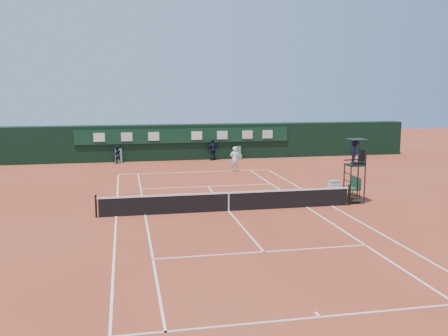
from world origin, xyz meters
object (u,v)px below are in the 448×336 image
Objects in this scene: player_bench at (353,185)px; player at (234,159)px; tennis_net at (229,201)px; umpire_chair at (355,157)px; cooler at (334,186)px.

player_bench is 10.67m from player.
player is (2.88, 11.66, 0.41)m from tennis_net.
umpire_chair is (6.93, 0.52, 1.95)m from tennis_net.
umpire_chair is 2.85× the size of player_bench.
cooler is 0.35× the size of player.
player_bench is at bearing 15.56° from tennis_net.
player is (-4.21, 8.18, 0.59)m from cooler.
cooler is (7.10, 3.48, -0.18)m from tennis_net.
tennis_net is 3.77× the size of umpire_chair.
umpire_chair is at bearing -93.20° from cooler.
player_bench is 0.66× the size of player.
player_bench is (7.71, 2.15, 0.09)m from tennis_net.
cooler is (0.17, 2.96, -2.13)m from umpire_chair.
player_bench is at bearing 117.22° from player.
player reaches higher than player_bench.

